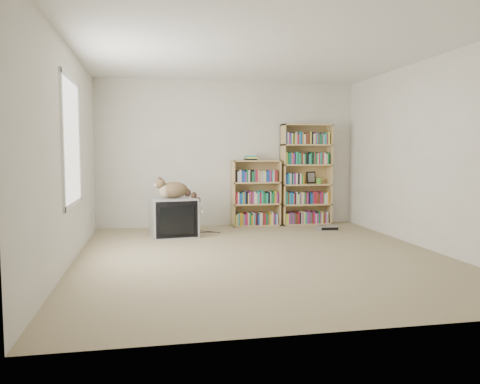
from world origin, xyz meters
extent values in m
cube|color=tan|center=(0.00, 0.00, 0.00)|extent=(4.50, 5.00, 0.01)
cube|color=silver|center=(0.00, 2.50, 1.25)|extent=(4.50, 0.02, 2.50)
cube|color=silver|center=(0.00, -2.50, 1.25)|extent=(4.50, 0.02, 2.50)
cube|color=silver|center=(-2.25, 0.00, 1.25)|extent=(0.02, 5.00, 2.50)
cube|color=silver|center=(2.25, 0.00, 1.25)|extent=(0.02, 5.00, 2.50)
cube|color=white|center=(0.00, 0.00, 2.50)|extent=(4.50, 5.00, 0.02)
cube|color=white|center=(-2.24, 0.20, 1.40)|extent=(0.02, 1.22, 1.52)
cube|color=#9C9C9F|center=(-1.01, 1.58, 0.29)|extent=(0.75, 0.69, 0.59)
cube|color=black|center=(-0.97, 1.29, 0.29)|extent=(0.62, 0.11, 0.54)
cube|color=black|center=(-0.97, 1.28, 0.28)|extent=(0.50, 0.07, 0.41)
cube|color=black|center=(-1.02, 1.71, 0.28)|extent=(0.44, 0.38, 0.35)
ellipsoid|color=#3C2418|center=(-1.00, 1.58, 0.71)|extent=(0.52, 0.43, 0.25)
ellipsoid|color=#3C2418|center=(-0.89, 1.61, 0.70)|extent=(0.27, 0.28, 0.18)
ellipsoid|color=tan|center=(-1.14, 1.51, 0.70)|extent=(0.22, 0.22, 0.20)
ellipsoid|color=#3C2418|center=(-1.21, 1.50, 0.82)|extent=(0.20, 0.20, 0.15)
sphere|color=beige|center=(-1.26, 1.48, 0.79)|extent=(0.08, 0.08, 0.06)
cone|color=black|center=(-1.19, 1.47, 0.89)|extent=(0.08, 0.09, 0.08)
cone|color=black|center=(-1.22, 1.55, 0.89)|extent=(0.08, 0.09, 0.08)
cube|color=tan|center=(0.93, 2.34, 0.88)|extent=(0.02, 0.30, 1.77)
cube|color=tan|center=(1.79, 2.34, 0.88)|extent=(0.02, 0.30, 1.77)
cube|color=tan|center=(1.36, 2.48, 0.88)|extent=(0.88, 0.03, 1.77)
cube|color=tan|center=(1.36, 2.34, 1.76)|extent=(0.88, 0.30, 0.02)
cube|color=tan|center=(1.36, 2.34, 0.01)|extent=(0.88, 0.30, 0.03)
cube|color=tan|center=(1.36, 2.34, 0.36)|extent=(0.88, 0.30, 0.03)
cube|color=tan|center=(1.36, 2.34, 0.71)|extent=(0.88, 0.30, 0.02)
cube|color=tan|center=(1.36, 2.34, 1.06)|extent=(0.88, 0.30, 0.02)
cube|color=tan|center=(1.36, 2.34, 1.41)|extent=(0.88, 0.30, 0.02)
cube|color=#AC172E|center=(1.36, 2.34, 0.12)|extent=(0.80, 0.24, 0.19)
cube|color=#18439F|center=(1.36, 2.34, 0.47)|extent=(0.80, 0.24, 0.19)
cube|color=#136C36|center=(1.36, 2.34, 0.82)|extent=(0.80, 0.24, 0.19)
cube|color=beige|center=(1.36, 2.34, 1.17)|extent=(0.80, 0.24, 0.19)
cube|color=black|center=(1.36, 2.34, 1.51)|extent=(0.80, 0.24, 0.19)
cube|color=tan|center=(0.05, 2.34, 0.57)|extent=(0.02, 0.30, 1.14)
cube|color=tan|center=(0.85, 2.34, 0.57)|extent=(0.02, 0.30, 1.14)
cube|color=tan|center=(0.45, 2.48, 0.57)|extent=(0.83, 0.03, 1.14)
cube|color=tan|center=(0.45, 2.34, 1.13)|extent=(0.83, 0.30, 0.02)
cube|color=tan|center=(0.45, 2.34, 0.01)|extent=(0.83, 0.30, 0.03)
cube|color=tan|center=(0.45, 2.34, 0.39)|extent=(0.83, 0.30, 0.03)
cube|color=tan|center=(0.45, 2.34, 0.76)|extent=(0.83, 0.30, 0.02)
cube|color=#AC172E|center=(0.45, 2.34, 0.12)|extent=(0.75, 0.24, 0.19)
cube|color=#18439F|center=(0.45, 2.34, 0.49)|extent=(0.75, 0.24, 0.19)
cube|color=#136C36|center=(0.45, 2.34, 0.87)|extent=(0.75, 0.24, 0.19)
cube|color=#AC172E|center=(0.36, 2.31, 1.20)|extent=(0.19, 0.25, 0.11)
cylinder|color=#5DAD31|center=(1.60, 2.34, 0.77)|extent=(0.09, 0.09, 0.10)
cube|color=black|center=(1.49, 2.44, 0.83)|extent=(0.16, 0.05, 0.21)
cube|color=#ACACB1|center=(1.50, 1.68, 0.04)|extent=(0.35, 0.26, 0.07)
cube|color=silver|center=(-2.24, 1.93, 0.32)|extent=(0.01, 0.08, 0.13)
camera|label=1|loc=(-1.33, -5.55, 1.28)|focal=35.00mm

